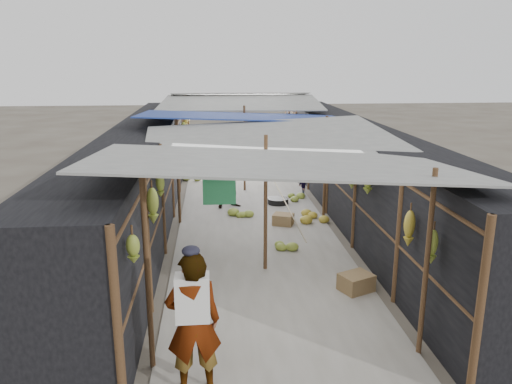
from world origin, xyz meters
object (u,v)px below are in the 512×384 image
object	(u,v)px
black_basin	(278,201)
vendor_elderly	(193,323)
crate_near	(283,220)
shopper_blue	(232,178)
vendor_seated	(302,183)

from	to	relation	value
black_basin	vendor_elderly	distance (m)	8.23
crate_near	black_basin	size ratio (longest dim) A/B	0.82
crate_near	shopper_blue	bearing A→B (deg)	147.42
shopper_blue	vendor_seated	xyz separation A→B (m)	(2.09, 0.93, -0.43)
black_basin	vendor_seated	size ratio (longest dim) A/B	0.71
black_basin	vendor_seated	distance (m)	1.14
vendor_elderly	shopper_blue	size ratio (longest dim) A/B	1.07
vendor_elderly	vendor_seated	xyz separation A→B (m)	(2.86, 8.66, -0.48)
shopper_blue	vendor_seated	bearing A→B (deg)	7.49
black_basin	shopper_blue	bearing A→B (deg)	-171.01
black_basin	vendor_elderly	bearing A→B (deg)	-104.53
black_basin	vendor_seated	xyz separation A→B (m)	(0.81, 0.73, 0.32)
shopper_blue	crate_near	bearing A→B (deg)	-70.85
crate_near	shopper_blue	distance (m)	2.12
vendor_elderly	vendor_seated	bearing A→B (deg)	-114.72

